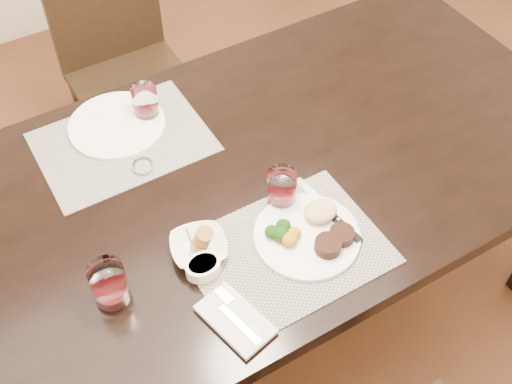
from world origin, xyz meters
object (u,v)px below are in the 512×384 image
chair_far (122,58)px  far_plate (117,125)px  cracker_bowl (199,247)px  dinner_plate (312,232)px  steak_knife (337,220)px  wine_glass_near (282,189)px

chair_far → far_plate: 0.69m
cracker_bowl → far_plate: cracker_bowl is taller
cracker_bowl → far_plate: 0.50m
dinner_plate → steak_knife: size_ratio=1.02×
chair_far → dinner_plate: chair_far is taller
chair_far → cracker_bowl: 1.15m
cracker_bowl → wine_glass_near: bearing=7.5°
chair_far → dinner_plate: (0.04, -1.20, 0.27)m
dinner_plate → far_plate: (-0.26, 0.60, -0.01)m
cracker_bowl → wine_glass_near: size_ratio=1.60×
chair_far → dinner_plate: 1.23m
dinner_plate → steak_knife: (0.08, 0.00, -0.01)m
chair_far → wine_glass_near: chair_far is taller
steak_knife → cracker_bowl: cracker_bowl is taller
dinner_plate → steak_knife: bearing=6.9°
chair_far → far_plate: size_ratio=3.29×
far_plate → dinner_plate: bearing=-66.5°
dinner_plate → far_plate: bearing=117.7°
wine_glass_near → far_plate: size_ratio=0.37×
dinner_plate → cracker_bowl: cracker_bowl is taller
steak_knife → dinner_plate: bearing=175.1°
wine_glass_near → far_plate: 0.54m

